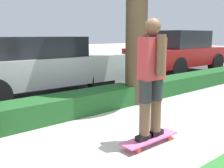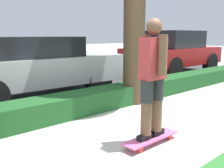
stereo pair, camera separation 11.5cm
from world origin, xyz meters
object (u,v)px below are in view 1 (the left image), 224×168
at_px(parked_car_middle, 35,65).
at_px(skater_person, 151,76).
at_px(skateboard, 150,139).
at_px(parked_car_rear, 177,52).

bearing_deg(parked_car_middle, skater_person, -88.10).
bearing_deg(parked_car_middle, skateboard, -88.10).
height_order(skateboard, parked_car_middle, parked_car_middle).
height_order(skateboard, parked_car_rear, parked_car_rear).
xyz_separation_m(skateboard, parked_car_middle, (0.02, 3.58, 0.68)).
xyz_separation_m(skateboard, parked_car_rear, (5.58, 3.69, 0.75)).
distance_m(skateboard, parked_car_middle, 3.65).
bearing_deg(skateboard, parked_car_middle, 89.71).
height_order(skater_person, parked_car_rear, skater_person).
distance_m(skater_person, parked_car_rear, 6.69).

